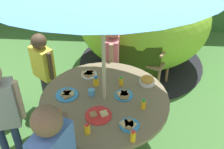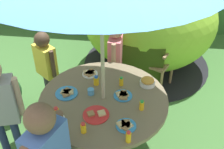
{
  "view_description": "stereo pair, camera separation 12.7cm",
  "coord_description": "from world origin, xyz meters",
  "views": [
    {
      "loc": [
        0.23,
        -2.17,
        2.65
      ],
      "look_at": [
        0.06,
        0.2,
        0.89
      ],
      "focal_mm": 44.59,
      "sensor_mm": 36.0,
      "label": 1
    },
    {
      "loc": [
        0.36,
        -2.16,
        2.65
      ],
      "look_at": [
        0.06,
        0.2,
        0.89
      ],
      "focal_mm": 44.59,
      "sensor_mm": 36.0,
      "label": 2
    }
  ],
  "objects": [
    {
      "name": "ground_plane",
      "position": [
        0.0,
        0.0,
        -0.01
      ],
      "size": [
        10.0,
        10.0,
        0.02
      ],
      "primitive_type": "cube",
      "color": "#3D6B33"
    },
    {
      "name": "juice_bottle_center_front",
      "position": [
        0.16,
        0.24,
        0.78
      ],
      "size": [
        0.05,
        0.05,
        0.11
      ],
      "color": "yellow",
      "rests_on": "garden_table"
    },
    {
      "name": "plate_near_left",
      "position": [
        0.26,
        -0.37,
        0.75
      ],
      "size": [
        0.19,
        0.19,
        0.03
      ],
      "color": "#338CD8",
      "rests_on": "garden_table"
    },
    {
      "name": "snack_bowl",
      "position": [
        0.45,
        0.28,
        0.77
      ],
      "size": [
        0.17,
        0.17,
        0.08
      ],
      "color": "white",
      "rests_on": "garden_table"
    },
    {
      "name": "child_in_pink_shirt",
      "position": [
        0.02,
        0.91,
        0.73
      ],
      "size": [
        0.19,
        0.39,
        1.14
      ],
      "rotation": [
        0.0,
        0.0,
        -1.59
      ],
      "color": "#3F3F47",
      "rests_on": "ground_plane"
    },
    {
      "name": "plate_center_back",
      "position": [
        0.2,
        0.05,
        0.75
      ],
      "size": [
        0.2,
        0.2,
        0.03
      ],
      "color": "#338CD8",
      "rests_on": "garden_table"
    },
    {
      "name": "juice_bottle_far_left",
      "position": [
        0.4,
        -0.12,
        0.78
      ],
      "size": [
        0.05,
        0.05,
        0.11
      ],
      "color": "yellow",
      "rests_on": "garden_table"
    },
    {
      "name": "cup_near",
      "position": [
        -0.14,
        0.05,
        0.77
      ],
      "size": [
        0.07,
        0.07,
        0.07
      ],
      "primitive_type": "cylinder",
      "color": "#4C99D8",
      "rests_on": "garden_table"
    },
    {
      "name": "child_in_yellow_shirt",
      "position": [
        -0.84,
        0.64,
        0.71
      ],
      "size": [
        0.32,
        0.3,
        1.11
      ],
      "rotation": [
        0.0,
        0.0,
        -0.65
      ],
      "color": "#3F3F47",
      "rests_on": "ground_plane"
    },
    {
      "name": "plate_back_edge",
      "position": [
        -0.4,
        0.02,
        0.74
      ],
      "size": [
        0.24,
        0.24,
        0.03
      ],
      "color": "#338CD8",
      "rests_on": "garden_table"
    },
    {
      "name": "juice_bottle_spot_a",
      "position": [
        0.3,
        -0.54,
        0.79
      ],
      "size": [
        0.05,
        0.05,
        0.12
      ],
      "color": "yellow",
      "rests_on": "garden_table"
    },
    {
      "name": "juice_bottle_near_right",
      "position": [
        -0.11,
        -0.48,
        0.78
      ],
      "size": [
        0.05,
        0.05,
        0.11
      ],
      "color": "yellow",
      "rests_on": "garden_table"
    },
    {
      "name": "plate_far_right",
      "position": [
        -0.03,
        -0.26,
        0.74
      ],
      "size": [
        0.26,
        0.26,
        0.03
      ],
      "color": "red",
      "rests_on": "garden_table"
    },
    {
      "name": "wooden_chair",
      "position": [
        0.57,
        1.28,
        0.58
      ],
      "size": [
        0.63,
        0.61,
        1.03
      ],
      "rotation": [
        0.0,
        0.0,
        -0.42
      ],
      "color": "#93704C",
      "rests_on": "ground_plane"
    },
    {
      "name": "cup_far",
      "position": [
        -0.34,
        -0.39,
        0.76
      ],
      "size": [
        0.07,
        0.07,
        0.07
      ],
      "primitive_type": "cylinder",
      "color": "white",
      "rests_on": "garden_table"
    },
    {
      "name": "juice_bottle_mid_left",
      "position": [
        -0.11,
        0.22,
        0.78
      ],
      "size": [
        0.06,
        0.06,
        0.11
      ],
      "color": "yellow",
      "rests_on": "garden_table"
    },
    {
      "name": "potted_plant",
      "position": [
        -1.31,
        0.35,
        0.34
      ],
      "size": [
        0.39,
        0.39,
        0.59
      ],
      "color": "#595960",
      "rests_on": "ground_plane"
    },
    {
      "name": "juice_bottle_mid_right",
      "position": [
        -0.4,
        -0.33,
        0.79
      ],
      "size": [
        0.05,
        0.05,
        0.12
      ],
      "color": "yellow",
      "rests_on": "garden_table"
    },
    {
      "name": "garden_table",
      "position": [
        0.0,
        0.0,
        0.61
      ],
      "size": [
        1.35,
        1.35,
        0.73
      ],
      "color": "tan",
      "rests_on": "ground_plane"
    },
    {
      "name": "plate_front_edge",
      "position": [
        -0.22,
        0.39,
        0.75
      ],
      "size": [
        0.18,
        0.18,
        0.03
      ],
      "color": "white",
      "rests_on": "garden_table"
    },
    {
      "name": "dome_tent",
      "position": [
        0.44,
        1.81,
        0.77
      ],
      "size": [
        2.2,
        2.2,
        1.56
      ],
      "rotation": [
        0.0,
        0.0,
        -0.07
      ],
      "color": "#8CC633",
      "rests_on": "ground_plane"
    }
  ]
}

